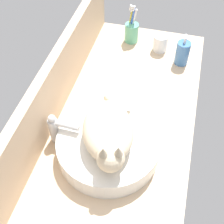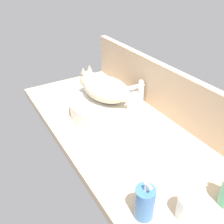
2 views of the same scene
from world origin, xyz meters
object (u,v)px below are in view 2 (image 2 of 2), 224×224
at_px(sink_basin, 106,106).
at_px(cat, 104,88).
at_px(faucet, 139,91).
at_px(soap_dispenser, 144,202).
at_px(water_glass, 188,208).

distance_m(sink_basin, cat, 0.10).
height_order(faucet, soap_dispenser, soap_dispenser).
height_order(sink_basin, soap_dispenser, soap_dispenser).
xyz_separation_m(faucet, soap_dispenser, (0.56, -0.39, -0.02)).
bearing_deg(soap_dispenser, faucet, 145.16).
distance_m(cat, soap_dispenser, 0.62).
bearing_deg(cat, water_glass, -7.13).
bearing_deg(water_glass, sink_basin, 172.28).
xyz_separation_m(sink_basin, cat, (-0.01, -0.01, 0.10)).
bearing_deg(cat, sink_basin, 22.27).
xyz_separation_m(cat, faucet, (0.02, 0.20, -0.06)).
bearing_deg(water_glass, cat, 172.87).
bearing_deg(soap_dispenser, sink_basin, 160.87).
relative_size(sink_basin, faucet, 2.67).
distance_m(sink_basin, water_glass, 0.65).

